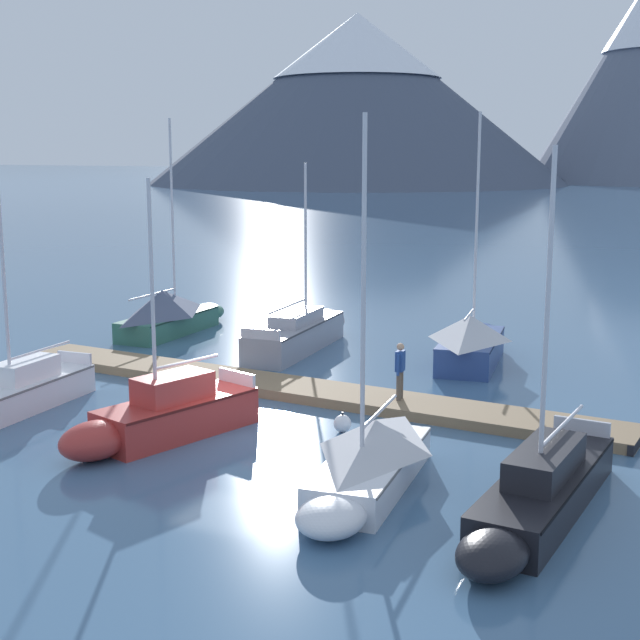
{
  "coord_description": "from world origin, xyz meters",
  "views": [
    {
      "loc": [
        12.41,
        -20.35,
        7.49
      ],
      "look_at": [
        0.0,
        6.0,
        2.0
      ],
      "focal_mm": 50.53,
      "sensor_mm": 36.0,
      "label": 1
    }
  ],
  "objects_px": {
    "sailboat_mid_dock_port": "(301,332)",
    "sailboat_second_berth": "(18,392)",
    "sailboat_mid_dock_starboard": "(161,416)",
    "sailboat_end_of_dock": "(539,493)",
    "sailboat_nearest_berth": "(170,312)",
    "sailboat_far_berth": "(472,339)",
    "sailboat_outer_slip": "(368,460)",
    "mooring_buoy_channel_marker": "(342,424)",
    "person_on_dock": "(400,367)"
  },
  "relations": [
    {
      "from": "mooring_buoy_channel_marker",
      "to": "sailboat_outer_slip",
      "type": "bearing_deg",
      "value": -58.43
    },
    {
      "from": "sailboat_far_berth",
      "to": "sailboat_outer_slip",
      "type": "bearing_deg",
      "value": -84.33
    },
    {
      "from": "sailboat_end_of_dock",
      "to": "sailboat_nearest_berth",
      "type": "bearing_deg",
      "value": 144.32
    },
    {
      "from": "sailboat_second_berth",
      "to": "sailboat_mid_dock_port",
      "type": "bearing_deg",
      "value": 72.03
    },
    {
      "from": "person_on_dock",
      "to": "mooring_buoy_channel_marker",
      "type": "xyz_separation_m",
      "value": [
        -0.63,
        -2.74,
        -1.02
      ]
    },
    {
      "from": "sailboat_far_berth",
      "to": "sailboat_outer_slip",
      "type": "relative_size",
      "value": 1.07
    },
    {
      "from": "sailboat_end_of_dock",
      "to": "mooring_buoy_channel_marker",
      "type": "distance_m",
      "value": 7.02
    },
    {
      "from": "sailboat_far_berth",
      "to": "person_on_dock",
      "type": "relative_size",
      "value": 5.22
    },
    {
      "from": "sailboat_second_berth",
      "to": "sailboat_mid_dock_port",
      "type": "height_order",
      "value": "sailboat_second_berth"
    },
    {
      "from": "sailboat_outer_slip",
      "to": "person_on_dock",
      "type": "xyz_separation_m",
      "value": [
        -1.58,
        6.34,
        0.56
      ]
    },
    {
      "from": "sailboat_second_berth",
      "to": "sailboat_far_berth",
      "type": "bearing_deg",
      "value": 48.63
    },
    {
      "from": "sailboat_second_berth",
      "to": "sailboat_mid_dock_starboard",
      "type": "relative_size",
      "value": 1.17
    },
    {
      "from": "sailboat_mid_dock_port",
      "to": "sailboat_outer_slip",
      "type": "height_order",
      "value": "sailboat_outer_slip"
    },
    {
      "from": "sailboat_second_berth",
      "to": "sailboat_far_berth",
      "type": "relative_size",
      "value": 0.91
    },
    {
      "from": "sailboat_end_of_dock",
      "to": "sailboat_outer_slip",
      "type": "bearing_deg",
      "value": 179.71
    },
    {
      "from": "mooring_buoy_channel_marker",
      "to": "sailboat_mid_dock_port",
      "type": "bearing_deg",
      "value": 122.54
    },
    {
      "from": "sailboat_mid_dock_starboard",
      "to": "sailboat_far_berth",
      "type": "distance_m",
      "value": 13.04
    },
    {
      "from": "sailboat_mid_dock_port",
      "to": "sailboat_far_berth",
      "type": "distance_m",
      "value": 6.65
    },
    {
      "from": "sailboat_mid_dock_port",
      "to": "sailboat_second_berth",
      "type": "bearing_deg",
      "value": -107.97
    },
    {
      "from": "sailboat_far_berth",
      "to": "sailboat_mid_dock_port",
      "type": "bearing_deg",
      "value": -175.99
    },
    {
      "from": "sailboat_mid_dock_port",
      "to": "sailboat_mid_dock_starboard",
      "type": "distance_m",
      "value": 11.72
    },
    {
      "from": "sailboat_far_berth",
      "to": "sailboat_outer_slip",
      "type": "distance_m",
      "value": 13.08
    },
    {
      "from": "sailboat_second_berth",
      "to": "sailboat_mid_dock_starboard",
      "type": "distance_m",
      "value": 5.32
    },
    {
      "from": "sailboat_nearest_berth",
      "to": "sailboat_second_berth",
      "type": "xyz_separation_m",
      "value": [
        2.56,
        -11.48,
        -0.29
      ]
    },
    {
      "from": "sailboat_nearest_berth",
      "to": "sailboat_end_of_dock",
      "type": "relative_size",
      "value": 1.16
    },
    {
      "from": "sailboat_outer_slip",
      "to": "sailboat_mid_dock_starboard",
      "type": "bearing_deg",
      "value": 171.36
    },
    {
      "from": "sailboat_nearest_berth",
      "to": "person_on_dock",
      "type": "distance_m",
      "value": 14.12
    },
    {
      "from": "sailboat_mid_dock_starboard",
      "to": "sailboat_far_berth",
      "type": "xyz_separation_m",
      "value": [
        4.95,
        12.06,
        0.21
      ]
    },
    {
      "from": "sailboat_mid_dock_starboard",
      "to": "sailboat_end_of_dock",
      "type": "bearing_deg",
      "value": -5.51
    },
    {
      "from": "sailboat_mid_dock_starboard",
      "to": "sailboat_outer_slip",
      "type": "relative_size",
      "value": 0.83
    },
    {
      "from": "sailboat_mid_dock_port",
      "to": "sailboat_end_of_dock",
      "type": "height_order",
      "value": "sailboat_end_of_dock"
    },
    {
      "from": "sailboat_nearest_berth",
      "to": "mooring_buoy_channel_marker",
      "type": "xyz_separation_m",
      "value": [
        11.9,
        -9.25,
        -0.64
      ]
    },
    {
      "from": "sailboat_far_berth",
      "to": "sailboat_end_of_dock",
      "type": "height_order",
      "value": "sailboat_far_berth"
    },
    {
      "from": "sailboat_outer_slip",
      "to": "mooring_buoy_channel_marker",
      "type": "height_order",
      "value": "sailboat_outer_slip"
    },
    {
      "from": "sailboat_second_berth",
      "to": "sailboat_outer_slip",
      "type": "xyz_separation_m",
      "value": [
        11.55,
        -1.36,
        0.11
      ]
    },
    {
      "from": "sailboat_mid_dock_starboard",
      "to": "person_on_dock",
      "type": "relative_size",
      "value": 4.04
    },
    {
      "from": "mooring_buoy_channel_marker",
      "to": "sailboat_mid_dock_starboard",
      "type": "bearing_deg",
      "value": -146.79
    },
    {
      "from": "sailboat_end_of_dock",
      "to": "person_on_dock",
      "type": "relative_size",
      "value": 4.5
    },
    {
      "from": "sailboat_end_of_dock",
      "to": "person_on_dock",
      "type": "distance_m",
      "value": 8.36
    },
    {
      "from": "sailboat_end_of_dock",
      "to": "sailboat_mid_dock_starboard",
      "type": "bearing_deg",
      "value": 174.49
    },
    {
      "from": "sailboat_outer_slip",
      "to": "sailboat_end_of_dock",
      "type": "distance_m",
      "value": 3.8
    },
    {
      "from": "sailboat_nearest_berth",
      "to": "sailboat_far_berth",
      "type": "relative_size",
      "value": 1.0
    },
    {
      "from": "sailboat_outer_slip",
      "to": "sailboat_end_of_dock",
      "type": "xyz_separation_m",
      "value": [
        3.8,
        -0.02,
        -0.13
      ]
    },
    {
      "from": "sailboat_end_of_dock",
      "to": "mooring_buoy_channel_marker",
      "type": "xyz_separation_m",
      "value": [
        -6.01,
        3.61,
        -0.32
      ]
    },
    {
      "from": "sailboat_nearest_berth",
      "to": "sailboat_far_berth",
      "type": "distance_m",
      "value": 12.82
    },
    {
      "from": "sailboat_mid_dock_starboard",
      "to": "person_on_dock",
      "type": "xyz_separation_m",
      "value": [
        4.67,
        5.39,
        0.61
      ]
    },
    {
      "from": "sailboat_outer_slip",
      "to": "mooring_buoy_channel_marker",
      "type": "bearing_deg",
      "value": 121.57
    },
    {
      "from": "sailboat_far_berth",
      "to": "person_on_dock",
      "type": "height_order",
      "value": "sailboat_far_berth"
    },
    {
      "from": "person_on_dock",
      "to": "sailboat_nearest_berth",
      "type": "bearing_deg",
      "value": 152.56
    },
    {
      "from": "sailboat_nearest_berth",
      "to": "sailboat_outer_slip",
      "type": "height_order",
      "value": "sailboat_nearest_berth"
    }
  ]
}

